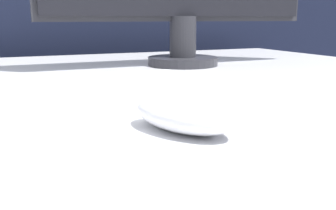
% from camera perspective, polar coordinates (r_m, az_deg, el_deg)
% --- Properties ---
extents(partition_panel, '(5.00, 0.03, 1.04)m').
position_cam_1_polar(partition_panel, '(1.38, -18.45, -0.70)').
color(partition_panel, black).
rests_on(partition_panel, ground_plane).
extents(computer_mouse_near, '(0.10, 0.13, 0.03)m').
position_cam_1_polar(computer_mouse_near, '(0.39, 2.17, -1.31)').
color(computer_mouse_near, white).
rests_on(computer_mouse_near, desk).
extents(keyboard, '(0.42, 0.16, 0.02)m').
position_cam_1_polar(keyboard, '(0.56, -16.11, 1.98)').
color(keyboard, white).
rests_on(keyboard, desk).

